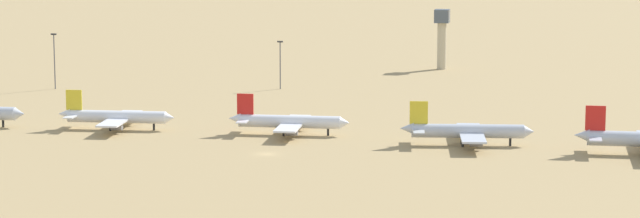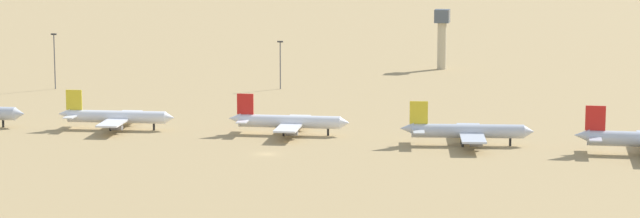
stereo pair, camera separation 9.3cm
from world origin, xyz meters
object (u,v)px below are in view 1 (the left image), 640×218
object	(u,v)px
parked_jet_yellow_1	(116,117)
control_tower	(442,33)
parked_jet_red_2	(288,122)
light_pole_mid	(280,61)
light_pole_west	(54,57)
parked_jet_yellow_3	(466,131)

from	to	relation	value
parked_jet_yellow_1	control_tower	bearing A→B (deg)	59.77
parked_jet_red_2	light_pole_mid	xyz separation A→B (m)	(-22.13, 81.74, 5.52)
parked_jet_red_2	light_pole_mid	bearing A→B (deg)	101.18
light_pole_west	light_pole_mid	world-z (taller)	light_pole_west
light_pole_west	parked_jet_yellow_3	bearing A→B (deg)	-27.75
parked_jet_red_2	control_tower	xyz separation A→B (m)	(21.94, 144.07, 9.51)
parked_jet_yellow_1	parked_jet_red_2	distance (m)	45.67
parked_jet_yellow_1	parked_jet_red_2	world-z (taller)	parked_jet_red_2
control_tower	light_pole_west	distance (m)	137.85
parked_jet_red_2	control_tower	size ratio (longest dim) A/B	1.46
parked_jet_red_2	parked_jet_yellow_3	size ratio (longest dim) A/B	0.96
control_tower	light_pole_west	world-z (taller)	control_tower
parked_jet_yellow_3	light_pole_mid	size ratio (longest dim) A/B	2.11
parked_jet_yellow_3	control_tower	world-z (taller)	control_tower
parked_jet_yellow_1	parked_jet_yellow_3	world-z (taller)	parked_jet_yellow_3
control_tower	light_pole_mid	distance (m)	76.44
parked_jet_red_2	light_pole_west	size ratio (longest dim) A/B	1.76
parked_jet_red_2	light_pole_mid	distance (m)	84.86
light_pole_west	light_pole_mid	xyz separation A→B (m)	(70.16, 14.78, -1.21)
light_pole_west	parked_jet_yellow_1	bearing A→B (deg)	-55.80
parked_jet_yellow_3	parked_jet_yellow_1	bearing A→B (deg)	168.72
light_pole_mid	parked_jet_yellow_1	bearing A→B (deg)	-105.73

